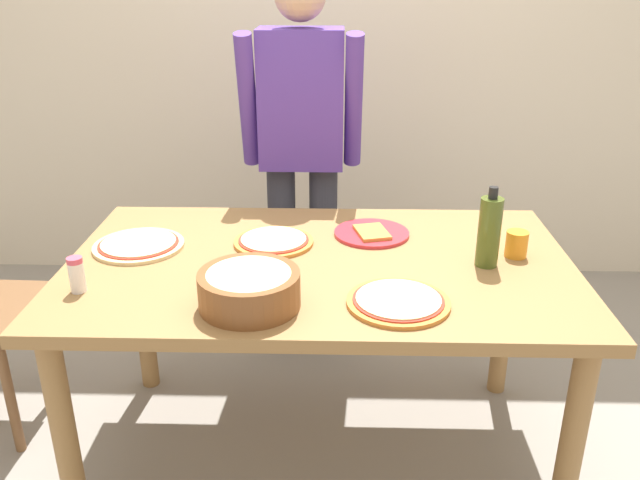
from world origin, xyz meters
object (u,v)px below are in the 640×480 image
at_px(popcorn_bowl, 249,286).
at_px(olive_oil_bottle, 489,231).
at_px(dining_table, 320,286).
at_px(person_cook, 302,145).
at_px(pizza_cooked_on_tray, 274,241).
at_px(pizza_second_cooked, 398,301).
at_px(salt_shaker, 77,275).
at_px(pizza_raw_on_board, 139,245).
at_px(plate_with_slice, 372,233).
at_px(cup_orange, 517,244).

bearing_deg(popcorn_bowl, olive_oil_bottle, 22.08).
relative_size(dining_table, person_cook, 0.99).
height_order(pizza_cooked_on_tray, pizza_second_cooked, same).
bearing_deg(popcorn_bowl, salt_shaker, 171.67).
bearing_deg(salt_shaker, pizza_raw_on_board, 75.45).
distance_m(dining_table, salt_shaker, 0.74).
bearing_deg(popcorn_bowl, plate_with_slice, 55.40).
distance_m(pizza_raw_on_board, popcorn_bowl, 0.58).
distance_m(plate_with_slice, popcorn_bowl, 0.63).
bearing_deg(plate_with_slice, person_cook, 116.55).
bearing_deg(olive_oil_bottle, popcorn_bowl, -157.92).
distance_m(plate_with_slice, salt_shaker, 0.97).
bearing_deg(cup_orange, pizza_raw_on_board, 178.25).
xyz_separation_m(popcorn_bowl, salt_shaker, (-0.50, 0.07, -0.01)).
bearing_deg(pizza_raw_on_board, dining_table, -8.45).
bearing_deg(plate_with_slice, pizza_raw_on_board, -170.76).
distance_m(person_cook, popcorn_bowl, 1.07).
relative_size(person_cook, popcorn_bowl, 5.79).
distance_m(pizza_cooked_on_tray, popcorn_bowl, 0.44).
distance_m(popcorn_bowl, cup_orange, 0.89).
bearing_deg(pizza_cooked_on_tray, plate_with_slice, 14.16).
bearing_deg(pizza_cooked_on_tray, olive_oil_bottle, -12.42).
distance_m(dining_table, pizza_second_cooked, 0.38).
height_order(pizza_raw_on_board, olive_oil_bottle, olive_oil_bottle).
bearing_deg(olive_oil_bottle, pizza_raw_on_board, 174.56).
relative_size(olive_oil_bottle, salt_shaker, 2.42).
bearing_deg(salt_shaker, pizza_cooked_on_tray, 34.41).
bearing_deg(popcorn_bowl, dining_table, 58.82).
distance_m(pizza_cooked_on_tray, salt_shaker, 0.64).
bearing_deg(pizza_second_cooked, dining_table, 128.48).
distance_m(pizza_second_cooked, plate_with_slice, 0.50).
height_order(pizza_raw_on_board, plate_with_slice, plate_with_slice).
bearing_deg(plate_with_slice, olive_oil_bottle, -34.02).
bearing_deg(salt_shaker, person_cook, 59.06).
xyz_separation_m(pizza_raw_on_board, cup_orange, (1.23, -0.04, 0.03)).
relative_size(pizza_second_cooked, popcorn_bowl, 1.03).
distance_m(cup_orange, salt_shaker, 1.34).
distance_m(popcorn_bowl, salt_shaker, 0.51).
height_order(pizza_raw_on_board, popcorn_bowl, popcorn_bowl).
xyz_separation_m(pizza_raw_on_board, salt_shaker, (-0.08, -0.32, 0.04)).
relative_size(person_cook, salt_shaker, 15.28).
bearing_deg(pizza_cooked_on_tray, pizza_second_cooked, -47.30).
bearing_deg(pizza_cooked_on_tray, person_cook, 84.24).
relative_size(pizza_second_cooked, cup_orange, 3.39).
xyz_separation_m(pizza_second_cooked, plate_with_slice, (-0.05, 0.50, -0.00)).
height_order(dining_table, person_cook, person_cook).
xyz_separation_m(person_cook, pizza_cooked_on_tray, (-0.06, -0.62, -0.17)).
height_order(plate_with_slice, cup_orange, cup_orange).
distance_m(dining_table, popcorn_bowl, 0.39).
xyz_separation_m(pizza_cooked_on_tray, pizza_second_cooked, (0.38, -0.42, 0.00)).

